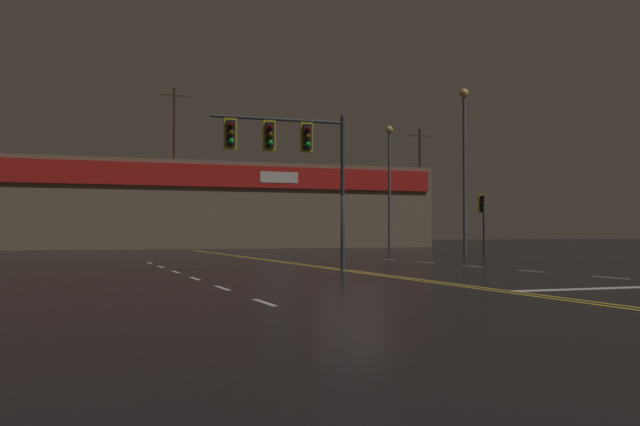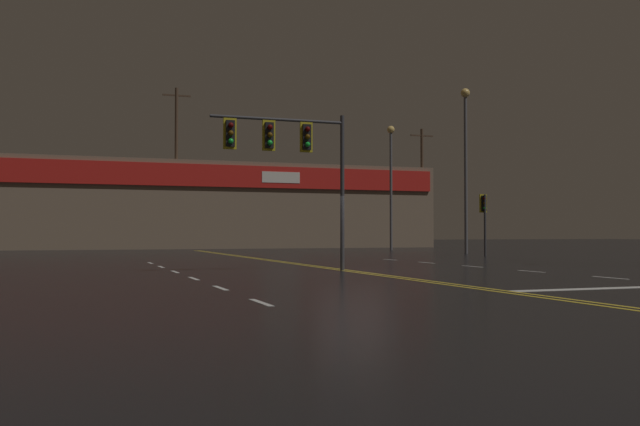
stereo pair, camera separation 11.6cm
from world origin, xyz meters
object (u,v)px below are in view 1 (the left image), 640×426
Objects in this scene: traffic_signal_corner_northeast at (483,211)px; streetlight_near_right at (389,170)px; traffic_signal_median at (287,147)px; streetlight_near_left at (464,149)px.

streetlight_near_right reaches higher than traffic_signal_corner_northeast.
traffic_signal_median is 0.52× the size of streetlight_near_left.
streetlight_near_right reaches higher than traffic_signal_median.
streetlight_near_right is (-0.29, 9.98, -0.49)m from streetlight_near_left.
streetlight_near_right is at bearing 84.54° from traffic_signal_corner_northeast.
streetlight_near_right is (15.87, 25.56, 1.83)m from traffic_signal_median.
streetlight_near_left is at bearing 69.90° from traffic_signal_corner_northeast.
traffic_signal_corner_northeast is 0.33× the size of streetlight_near_left.
streetlight_near_left reaches higher than traffic_signal_corner_northeast.
streetlight_near_left is at bearing 43.95° from traffic_signal_median.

